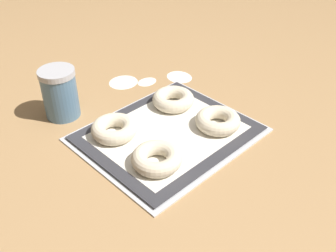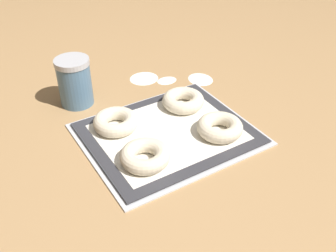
% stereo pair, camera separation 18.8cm
% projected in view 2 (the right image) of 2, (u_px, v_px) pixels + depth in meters
% --- Properties ---
extents(ground_plane, '(2.80, 2.80, 0.00)m').
position_uv_depth(ground_plane, '(163.00, 133.00, 1.07)').
color(ground_plane, '#A87F51').
extents(baking_tray, '(0.45, 0.38, 0.01)m').
position_uv_depth(baking_tray, '(168.00, 134.00, 1.06)').
color(baking_tray, silver).
rests_on(baking_tray, ground_plane).
extents(baking_mat, '(0.42, 0.35, 0.00)m').
position_uv_depth(baking_mat, '(168.00, 132.00, 1.06)').
color(baking_mat, '#333338').
rests_on(baking_mat, baking_tray).
extents(bagel_front_left, '(0.12, 0.12, 0.04)m').
position_uv_depth(bagel_front_left, '(145.00, 156.00, 0.95)').
color(bagel_front_left, beige).
rests_on(bagel_front_left, baking_mat).
extents(bagel_front_right, '(0.12, 0.12, 0.04)m').
position_uv_depth(bagel_front_right, '(220.00, 127.00, 1.04)').
color(bagel_front_right, beige).
rests_on(bagel_front_right, baking_mat).
extents(bagel_back_left, '(0.12, 0.12, 0.04)m').
position_uv_depth(bagel_back_left, '(116.00, 122.00, 1.06)').
color(bagel_back_left, beige).
rests_on(bagel_back_left, baking_mat).
extents(bagel_back_right, '(0.12, 0.12, 0.04)m').
position_uv_depth(bagel_back_right, '(183.00, 100.00, 1.15)').
color(bagel_back_right, beige).
rests_on(bagel_back_right, baking_mat).
extents(flour_canister, '(0.10, 0.10, 0.15)m').
position_uv_depth(flour_canister, '(75.00, 82.00, 1.16)').
color(flour_canister, slate).
rests_on(flour_canister, ground_plane).
extents(flour_patch_near, '(0.08, 0.09, 0.00)m').
position_uv_depth(flour_patch_near, '(200.00, 79.00, 1.32)').
color(flour_patch_near, white).
rests_on(flour_patch_near, ground_plane).
extents(flour_patch_far, '(0.07, 0.05, 0.00)m').
position_uv_depth(flour_patch_far, '(167.00, 80.00, 1.31)').
color(flour_patch_far, white).
rests_on(flour_patch_far, ground_plane).
extents(flour_patch_side, '(0.10, 0.09, 0.00)m').
position_uv_depth(flour_patch_side, '(144.00, 78.00, 1.32)').
color(flour_patch_side, white).
rests_on(flour_patch_side, ground_plane).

